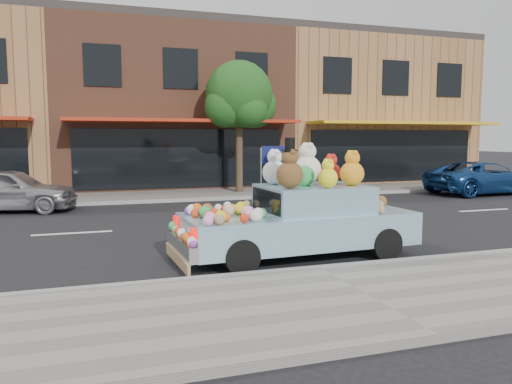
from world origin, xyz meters
name	(u,v)px	position (x,y,z in m)	size (l,w,h in m)	color
ground	(236,224)	(0.00, 0.00, 0.00)	(120.00, 120.00, 0.00)	black
near_sidewalk	(366,297)	(0.00, -6.50, 0.06)	(60.00, 3.00, 0.12)	gray
far_sidewalk	(189,195)	(0.00, 6.50, 0.06)	(60.00, 3.00, 0.12)	gray
near_kerb	(318,270)	(0.00, -5.00, 0.07)	(60.00, 0.12, 0.13)	gray
far_kerb	(197,199)	(0.00, 5.00, 0.07)	(60.00, 0.12, 0.13)	gray
storefront_mid	(167,108)	(0.00, 11.97, 3.64)	(10.00, 9.80, 7.30)	brown
storefront_right	(352,112)	(10.00, 11.97, 3.64)	(10.00, 9.80, 7.30)	#9A6A40
street_tree	(239,100)	(2.03, 6.55, 3.69)	(3.00, 2.70, 5.22)	#38281C
car_silver	(8,190)	(-5.94, 4.26, 0.67)	(1.59, 3.95, 1.35)	#A1A1A6
car_blue	(484,178)	(11.34, 3.66, 0.65)	(2.17, 4.71, 1.31)	navy
art_car	(299,216)	(0.14, -3.83, 0.78)	(4.56, 1.96, 2.24)	black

